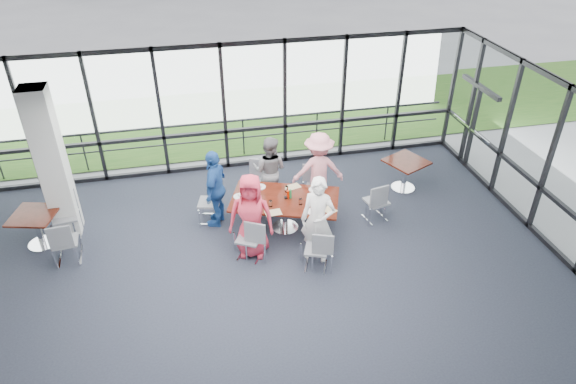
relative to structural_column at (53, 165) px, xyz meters
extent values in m
cube|color=#212632|center=(3.60, -3.00, -1.61)|extent=(12.00, 10.00, 0.02)
cube|color=white|center=(3.60, -3.00, 1.60)|extent=(12.00, 10.00, 0.04)
cube|color=white|center=(3.60, 2.00, 0.00)|extent=(12.00, 0.10, 3.20)
cube|color=black|center=(9.60, 0.75, -0.55)|extent=(0.12, 1.60, 2.10)
cube|color=silver|center=(0.00, 0.00, 0.00)|extent=(0.50, 0.50, 3.20)
cube|color=gray|center=(3.60, 7.00, -1.62)|extent=(80.00, 70.00, 0.02)
cube|color=#1F4F18|center=(3.60, 5.00, -1.59)|extent=(80.00, 5.00, 0.01)
cylinder|color=#2D2D33|center=(3.60, 2.60, -1.10)|extent=(12.00, 0.06, 0.06)
cube|color=#361107|center=(4.48, -0.91, -0.87)|extent=(2.47, 1.88, 0.04)
cylinder|color=silver|center=(4.48, -0.91, -1.25)|extent=(0.12, 0.12, 0.71)
cylinder|color=silver|center=(4.48, -0.91, -1.59)|extent=(0.56, 0.56, 0.03)
cube|color=#361107|center=(-0.50, -0.39, -0.87)|extent=(1.02, 1.02, 0.04)
cylinder|color=silver|center=(-0.50, -0.39, -1.25)|extent=(0.12, 0.12, 0.71)
cube|color=#361107|center=(7.58, 0.04, -0.87)|extent=(1.13, 1.13, 0.04)
cylinder|color=silver|center=(7.58, 0.04, -1.25)|extent=(0.12, 0.12, 0.71)
imported|color=#D63148|center=(3.67, -1.57, -0.71)|extent=(0.99, 0.78, 1.77)
imported|color=white|center=(4.88, -1.99, -0.70)|extent=(0.81, 0.74, 1.80)
imported|color=slate|center=(4.36, 0.19, -0.79)|extent=(0.93, 0.80, 1.62)
imported|color=pink|center=(5.39, -0.16, -0.71)|extent=(1.20, 0.70, 1.78)
imported|color=#21519E|center=(3.11, -0.39, -0.73)|extent=(0.91, 1.16, 1.75)
cylinder|color=white|center=(3.85, -1.03, -0.84)|extent=(0.26, 0.26, 0.01)
cylinder|color=white|center=(4.91, -1.50, -0.84)|extent=(0.24, 0.24, 0.01)
cylinder|color=white|center=(4.04, -0.36, -0.84)|extent=(0.25, 0.25, 0.01)
cylinder|color=white|center=(5.16, -0.71, -0.84)|extent=(0.24, 0.24, 0.01)
cylinder|color=white|center=(3.57, -0.64, -0.84)|extent=(0.26, 0.26, 0.01)
cylinder|color=white|center=(4.13, -1.13, -0.78)|extent=(0.07, 0.07, 0.14)
cylinder|color=white|center=(4.74, -1.19, -0.78)|extent=(0.07, 0.07, 0.13)
cylinder|color=white|center=(4.57, -0.66, -0.78)|extent=(0.07, 0.07, 0.14)
cylinder|color=white|center=(3.66, -0.78, -0.79)|extent=(0.06, 0.06, 0.13)
cube|color=beige|center=(4.14, -1.36, -0.85)|extent=(0.34, 0.24, 0.00)
cube|color=beige|center=(5.25, -1.49, -0.85)|extent=(0.34, 0.38, 0.00)
cube|color=beige|center=(4.75, -0.49, -0.85)|extent=(0.35, 0.29, 0.00)
cube|color=black|center=(4.52, -0.90, -0.83)|extent=(0.10, 0.07, 0.04)
cylinder|color=#B11800|center=(4.54, -0.91, -0.76)|extent=(0.06, 0.06, 0.18)
cylinder|color=#1A7137|center=(4.59, -0.91, -0.75)|extent=(0.05, 0.05, 0.20)
camera|label=1|loc=(2.64, -9.56, 4.98)|focal=32.00mm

